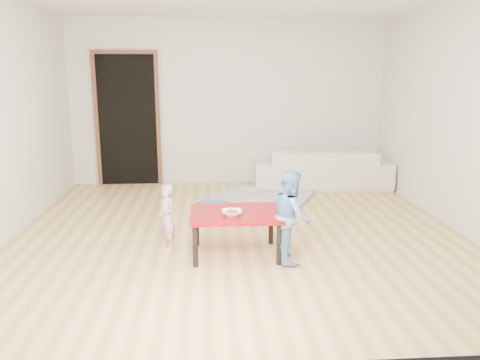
{
  "coord_description": "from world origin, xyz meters",
  "views": [
    {
      "loc": [
        -0.34,
        -5.06,
        1.77
      ],
      "look_at": [
        0.0,
        -0.2,
        0.65
      ],
      "focal_mm": 35.0,
      "sensor_mm": 36.0,
      "label": 1
    }
  ],
  "objects": [
    {
      "name": "floor",
      "position": [
        0.0,
        0.0,
        0.0
      ],
      "size": [
        5.0,
        5.0,
        0.01
      ],
      "primitive_type": "cube",
      "color": "tan",
      "rests_on": "ground"
    },
    {
      "name": "back_wall",
      "position": [
        0.0,
        2.5,
        1.3
      ],
      "size": [
        5.0,
        0.02,
        2.6
      ],
      "primitive_type": "cube",
      "color": "silver",
      "rests_on": "floor"
    },
    {
      "name": "left_wall",
      "position": [
        -2.5,
        0.0,
        1.3
      ],
      "size": [
        0.02,
        5.0,
        2.6
      ],
      "primitive_type": "cube",
      "color": "silver",
      "rests_on": "floor"
    },
    {
      "name": "right_wall",
      "position": [
        2.5,
        0.0,
        1.3
      ],
      "size": [
        0.02,
        5.0,
        2.6
      ],
      "primitive_type": "cube",
      "color": "silver",
      "rests_on": "floor"
    },
    {
      "name": "doorway",
      "position": [
        -1.6,
        2.48,
        1.02
      ],
      "size": [
        1.02,
        0.08,
        2.11
      ],
      "primitive_type": null,
      "color": "brown",
      "rests_on": "back_wall"
    },
    {
      "name": "sofa",
      "position": [
        1.44,
        2.05,
        0.31
      ],
      "size": [
        2.15,
        0.97,
        0.61
      ],
      "primitive_type": "imported",
      "rotation": [
        0.0,
        0.0,
        3.07
      ],
      "color": "beige",
      "rests_on": "floor"
    },
    {
      "name": "cushion",
      "position": [
        1.11,
        1.93,
        0.47
      ],
      "size": [
        0.59,
        0.55,
        0.13
      ],
      "primitive_type": "cube",
      "rotation": [
        0.0,
        0.0,
        -0.25
      ],
      "color": "orange",
      "rests_on": "sofa"
    },
    {
      "name": "red_table",
      "position": [
        -0.08,
        -0.68,
        0.22
      ],
      "size": [
        0.88,
        0.66,
        0.44
      ],
      "primitive_type": null,
      "rotation": [
        0.0,
        0.0,
        -0.0
      ],
      "color": "maroon",
      "rests_on": "floor"
    },
    {
      "name": "bowl",
      "position": [
        -0.12,
        -0.79,
        0.47
      ],
      "size": [
        0.2,
        0.2,
        0.05
      ],
      "primitive_type": "imported",
      "color": "white",
      "rests_on": "red_table"
    },
    {
      "name": "broccoli",
      "position": [
        -0.12,
        -0.79,
        0.47
      ],
      "size": [
        0.12,
        0.12,
        0.06
      ],
      "primitive_type": null,
      "color": "#2D5919",
      "rests_on": "red_table"
    },
    {
      "name": "child_pink",
      "position": [
        -0.77,
        -0.49,
        0.34
      ],
      "size": [
        0.27,
        0.3,
        0.68
      ],
      "primitive_type": "imported",
      "rotation": [
        0.0,
        0.0,
        -1.02
      ],
      "color": "#D15F8C",
      "rests_on": "floor"
    },
    {
      "name": "child_blue",
      "position": [
        0.44,
        -0.86,
        0.44
      ],
      "size": [
        0.35,
        0.44,
        0.88
      ],
      "primitive_type": "imported",
      "rotation": [
        0.0,
        0.0,
        1.61
      ],
      "color": "#5783CA",
      "rests_on": "floor"
    },
    {
      "name": "basin",
      "position": [
        -0.28,
        0.72,
        0.07
      ],
      "size": [
        0.43,
        0.43,
        0.13
      ],
      "primitive_type": "imported",
      "color": "#3281BF",
      "rests_on": "floor"
    },
    {
      "name": "blanket",
      "position": [
        0.47,
        1.41,
        0.03
      ],
      "size": [
        1.56,
        1.45,
        0.06
      ],
      "primitive_type": null,
      "rotation": [
        0.0,
        0.0,
        -0.43
      ],
      "color": "#B7AFA1",
      "rests_on": "floor"
    }
  ]
}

